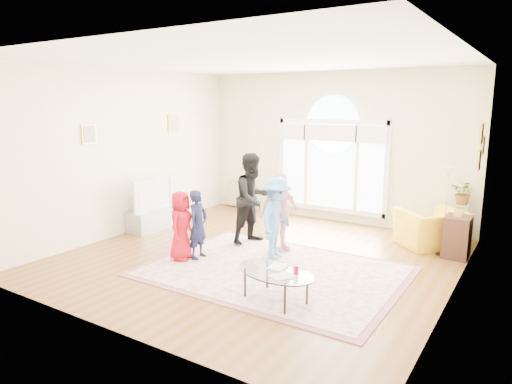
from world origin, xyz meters
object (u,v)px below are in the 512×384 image
Objects in this scene: area_rug at (273,271)px; coffee_table at (276,272)px; armchair at (432,229)px; television at (151,194)px; tv_console at (152,219)px.

area_rug is 1.14m from coffee_table.
armchair reaches higher than area_rug.
television reaches higher than area_rug.
area_rug is at bearing -12.42° from television.
television is at bearing -0.00° from tv_console.
television is 0.88× the size of coffee_table.
television is at bearing 167.58° from area_rug.
television is at bearing -26.86° from armchair.
area_rug is 3.44m from television.
coffee_table is (0.56, -0.91, 0.39)m from area_rug.
television is 5.39m from armchair.
television is (0.01, -0.00, 0.53)m from tv_console.
coffee_table is at bearing 24.01° from armchair.
tv_console is 0.78× the size of coffee_table.
armchair reaches higher than tv_console.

